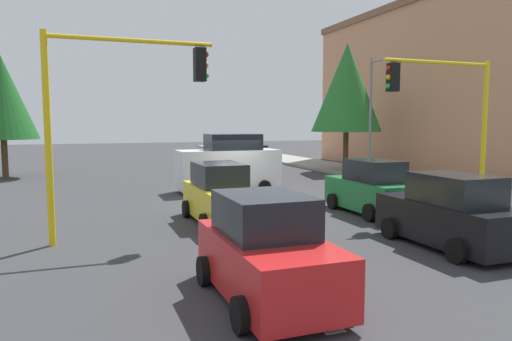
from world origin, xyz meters
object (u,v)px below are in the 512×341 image
object	(u,v)px
traffic_signal_near_right	(117,96)
car_orange	(249,162)
street_lamp_curbside	(374,105)
tree_opposite_side	(1,96)
car_red	(267,252)
traffic_signal_near_left	(446,105)
tree_roadside_mid	(347,88)
car_green	(371,189)
car_black	(449,214)
car_yellow	(220,196)
delivery_van_white	(229,165)

from	to	relation	value
traffic_signal_near_right	car_orange	size ratio (longest dim) A/B	1.40
street_lamp_curbside	tree_opposite_side	world-z (taller)	tree_opposite_side
car_red	traffic_signal_near_right	bearing A→B (deg)	-158.59
traffic_signal_near_left	tree_opposite_side	world-z (taller)	tree_opposite_side
tree_roadside_mid	car_green	world-z (taller)	tree_roadside_mid
traffic_signal_near_left	car_black	distance (m)	5.92
street_lamp_curbside	car_yellow	xyz separation A→B (m)	(8.33, -11.61, -3.45)
traffic_signal_near_right	car_black	size ratio (longest dim) A/B	1.38
tree_roadside_mid	tree_opposite_side	world-z (taller)	tree_roadside_mid
car_yellow	traffic_signal_near_right	bearing A→B (deg)	-68.82
tree_roadside_mid	car_black	xyz separation A→B (m)	(17.88, -7.58, -4.72)
car_red	car_black	bearing A→B (deg)	106.62
traffic_signal_near_left	car_green	size ratio (longest dim) A/B	1.40
tree_opposite_side	car_orange	distance (m)	15.15
street_lamp_curbside	traffic_signal_near_left	bearing A→B (deg)	-20.10
tree_roadside_mid	traffic_signal_near_left	bearing A→B (deg)	-17.14
car_green	car_red	bearing A→B (deg)	-45.76
tree_roadside_mid	car_yellow	bearing A→B (deg)	-44.28
street_lamp_curbside	car_orange	size ratio (longest dim) A/B	1.71
traffic_signal_near_right	car_black	bearing A→B (deg)	64.49
traffic_signal_near_right	tree_roadside_mid	world-z (taller)	tree_roadside_mid
car_yellow	traffic_signal_near_left	bearing A→B (deg)	81.03
street_lamp_curbside	tree_opposite_side	distance (m)	21.88
traffic_signal_near_right	car_green	world-z (taller)	traffic_signal_near_right
tree_roadside_mid	tree_opposite_side	bearing A→B (deg)	-100.78
tree_roadside_mid	car_black	distance (m)	19.98
street_lamp_curbside	tree_roadside_mid	size ratio (longest dim) A/B	0.82
traffic_signal_near_left	delivery_van_white	xyz separation A→B (m)	(-8.00, -5.72, -2.67)
delivery_van_white	car_orange	distance (m)	6.30
car_green	car_black	xyz separation A→B (m)	(4.74, -0.77, 0.00)
traffic_signal_near_left	car_orange	distance (m)	14.15
car_red	traffic_signal_near_left	bearing A→B (deg)	121.59
traffic_signal_near_right	tree_roadside_mid	distance (m)	21.10
delivery_van_white	car_yellow	world-z (taller)	delivery_van_white
car_black	car_red	bearing A→B (deg)	-73.38
traffic_signal_near_left	car_orange	world-z (taller)	traffic_signal_near_left
street_lamp_curbside	car_black	size ratio (longest dim) A/B	1.69
car_red	car_orange	distance (m)	20.23
tree_roadside_mid	car_yellow	distance (m)	18.39
car_red	car_yellow	bearing A→B (deg)	171.09
car_green	car_black	world-z (taller)	same
car_yellow	car_black	bearing A→B (deg)	43.13
traffic_signal_near_right	delivery_van_white	world-z (taller)	traffic_signal_near_right
traffic_signal_near_left	tree_roadside_mid	xyz separation A→B (m)	(-14.00, 4.32, 1.67)
tree_roadside_mid	car_red	size ratio (longest dim) A/B	2.23
traffic_signal_near_left	tree_roadside_mid	world-z (taller)	tree_roadside_mid
delivery_van_white	car_yellow	bearing A→B (deg)	-19.39
delivery_van_white	car_yellow	distance (m)	7.14
delivery_van_white	car_orange	xyz separation A→B (m)	(-5.54, 2.97, -0.38)
tree_opposite_side	car_green	world-z (taller)	tree_opposite_side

